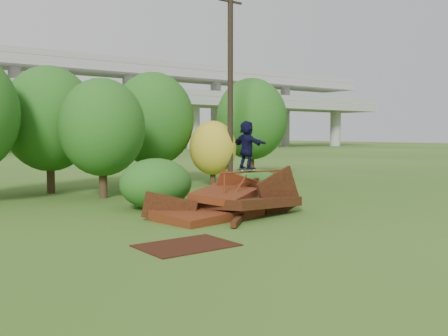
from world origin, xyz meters
TOP-DOWN VIEW (x-y plane):
  - ground at (0.00, 0.00)m, footprint 240.00×240.00m
  - scrap_pile at (-0.55, 2.04)m, footprint 5.52×3.49m
  - grind_rail at (0.33, 1.83)m, footprint 2.65×0.28m
  - skateboard at (0.03, 1.85)m, footprint 0.68×0.23m
  - skater at (0.03, 1.85)m, footprint 0.51×1.48m
  - flat_plate at (-4.02, -0.80)m, footprint 2.25×1.61m
  - tree_1 at (-3.23, 11.93)m, footprint 4.14×4.14m
  - tree_2 at (-2.02, 8.87)m, footprint 3.56×3.56m
  - tree_3 at (2.24, 12.26)m, footprint 4.25×4.25m
  - tree_4 at (4.60, 10.21)m, footprint 2.44×2.44m
  - tree_5 at (9.24, 12.65)m, footprint 4.33×4.33m
  - shrub_left at (-1.70, 4.90)m, footprint 2.64×2.44m
  - shrub_right at (2.57, 4.34)m, footprint 1.83×1.67m
  - utility_pole at (4.99, 9.23)m, footprint 1.40×0.28m

SIDE VIEW (x-z plane):
  - ground at x=0.00m, z-range 0.00..0.00m
  - flat_plate at x=-4.02m, z-range 0.00..0.03m
  - scrap_pile at x=-0.55m, z-range -0.60..1.38m
  - shrub_right at x=2.57m, z-range 0.00..1.29m
  - shrub_left at x=-1.70m, z-range 0.00..1.83m
  - grind_rail at x=0.33m, z-range 0.35..1.83m
  - skateboard at x=0.03m, z-range 1.50..1.57m
  - tree_4 at x=4.60m, z-range 0.27..3.65m
  - skater at x=0.03m, z-range 1.55..3.13m
  - tree_2 at x=-2.02m, z-range 0.45..5.47m
  - tree_1 at x=-3.23m, z-range 0.49..6.25m
  - tree_3 at x=2.24m, z-range 0.50..6.39m
  - tree_5 at x=9.24m, z-range 0.54..6.62m
  - utility_pole at x=4.99m, z-range 0.07..10.15m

